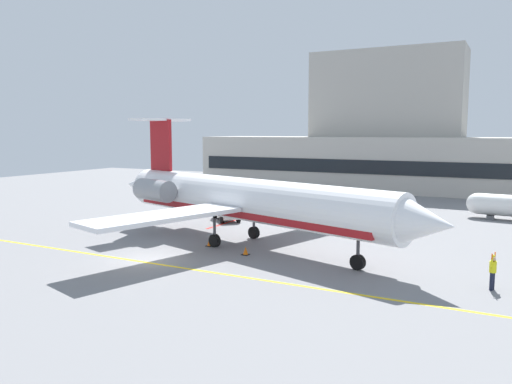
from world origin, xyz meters
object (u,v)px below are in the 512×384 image
at_px(baggage_tug, 225,210).
at_px(pushback_tractor, 263,197).
at_px(regional_jet, 242,199).
at_px(marshaller, 493,271).

xyz_separation_m(baggage_tug, pushback_tractor, (-1.02, 9.68, 0.05)).
height_order(regional_jet, pushback_tractor, regional_jet).
bearing_deg(baggage_tug, regional_jet, -52.41).
bearing_deg(pushback_tractor, regional_jet, -67.86).
relative_size(regional_jet, pushback_tractor, 8.38).
distance_m(baggage_tug, pushback_tractor, 9.74).
height_order(baggage_tug, marshaller, marshaller).
relative_size(baggage_tug, marshaller, 1.98).
height_order(regional_jet, marshaller, regional_jet).
bearing_deg(regional_jet, pushback_tractor, 112.14).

